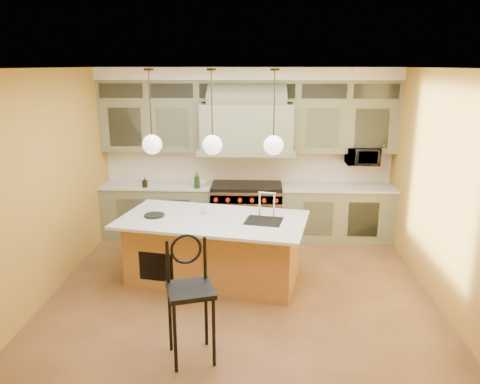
{
  "coord_description": "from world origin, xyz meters",
  "views": [
    {
      "loc": [
        0.24,
        -5.61,
        2.93
      ],
      "look_at": [
        -0.05,
        0.7,
        1.21
      ],
      "focal_mm": 35.0,
      "sensor_mm": 36.0,
      "label": 1
    }
  ],
  "objects_px": {
    "microwave": "(362,156)",
    "kitchen_island": "(214,248)",
    "counter_stool": "(190,291)",
    "range": "(247,211)"
  },
  "relations": [
    {
      "from": "microwave",
      "to": "kitchen_island",
      "type": "bearing_deg",
      "value": -142.44
    },
    {
      "from": "counter_stool",
      "to": "microwave",
      "type": "distance_m",
      "value": 4.4
    },
    {
      "from": "kitchen_island",
      "to": "range",
      "type": "bearing_deg",
      "value": 87.76
    },
    {
      "from": "kitchen_island",
      "to": "counter_stool",
      "type": "relative_size",
      "value": 2.1
    },
    {
      "from": "range",
      "to": "microwave",
      "type": "relative_size",
      "value": 2.21
    },
    {
      "from": "range",
      "to": "counter_stool",
      "type": "distance_m",
      "value": 3.55
    },
    {
      "from": "kitchen_island",
      "to": "microwave",
      "type": "height_order",
      "value": "microwave"
    },
    {
      "from": "kitchen_island",
      "to": "microwave",
      "type": "relative_size",
      "value": 5.0
    },
    {
      "from": "range",
      "to": "microwave",
      "type": "height_order",
      "value": "microwave"
    },
    {
      "from": "range",
      "to": "counter_stool",
      "type": "xyz_separation_m",
      "value": [
        -0.46,
        -3.51,
        0.26
      ]
    }
  ]
}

